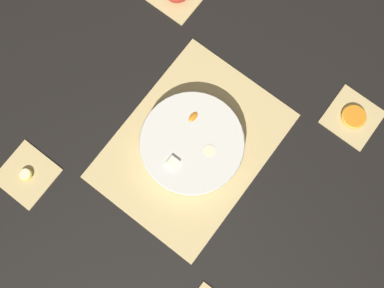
% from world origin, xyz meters
% --- Properties ---
extents(ground_plane, '(6.00, 6.00, 0.00)m').
position_xyz_m(ground_plane, '(0.00, 0.00, 0.00)').
color(ground_plane, black).
extents(bamboo_mat_center, '(0.49, 0.37, 0.01)m').
position_xyz_m(bamboo_mat_center, '(-0.00, 0.00, 0.00)').
color(bamboo_mat_center, '#D6B775').
rests_on(bamboo_mat_center, ground_plane).
extents(coaster_mat_near_right, '(0.14, 0.14, 0.01)m').
position_xyz_m(coaster_mat_near_right, '(0.33, -0.30, 0.00)').
color(coaster_mat_near_right, '#D6B775').
rests_on(coaster_mat_near_right, ground_plane).
extents(coaster_mat_far_left, '(0.14, 0.14, 0.01)m').
position_xyz_m(coaster_mat_far_left, '(-0.33, 0.30, 0.00)').
color(coaster_mat_far_left, '#D6B775').
rests_on(coaster_mat_far_left, ground_plane).
extents(fruit_salad_bowl, '(0.27, 0.27, 0.06)m').
position_xyz_m(fruit_salad_bowl, '(-0.00, 0.00, 0.04)').
color(fruit_salad_bowl, silver).
rests_on(fruit_salad_bowl, bamboo_mat_center).
extents(orange_slice_whole, '(0.07, 0.07, 0.01)m').
position_xyz_m(orange_slice_whole, '(0.33, -0.30, 0.01)').
color(orange_slice_whole, orange).
rests_on(orange_slice_whole, coaster_mat_near_right).
extents(banana_coin_single, '(0.04, 0.04, 0.01)m').
position_xyz_m(banana_coin_single, '(-0.33, 0.30, 0.01)').
color(banana_coin_single, beige).
rests_on(banana_coin_single, coaster_mat_far_left).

